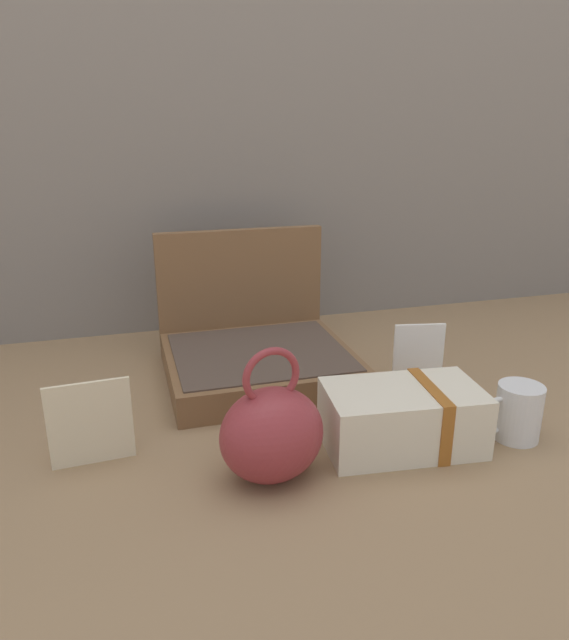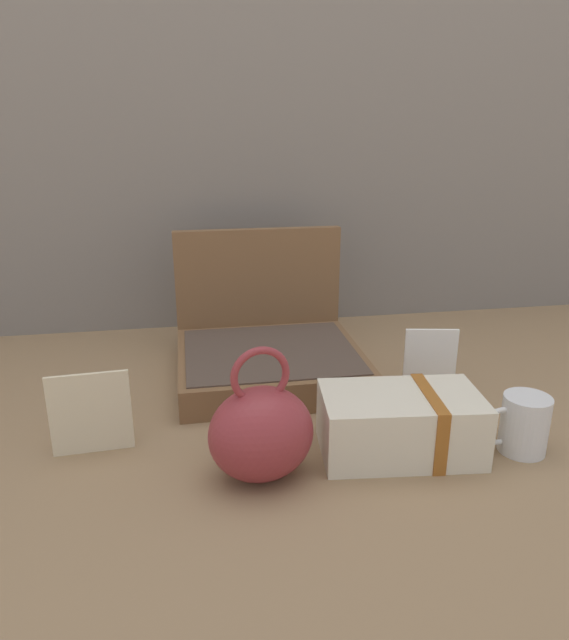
{
  "view_description": "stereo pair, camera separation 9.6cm",
  "coord_description": "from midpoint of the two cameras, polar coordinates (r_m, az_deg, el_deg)",
  "views": [
    {
      "loc": [
        -0.24,
        -0.89,
        0.51
      ],
      "look_at": [
        0.01,
        -0.02,
        0.2
      ],
      "focal_mm": 32.84,
      "sensor_mm": 36.0,
      "label": 1
    },
    {
      "loc": [
        -0.15,
        -0.91,
        0.51
      ],
      "look_at": [
        0.01,
        -0.02,
        0.2
      ],
      "focal_mm": 32.84,
      "sensor_mm": 36.0,
      "label": 2
    }
  ],
  "objects": [
    {
      "name": "open_suitcase",
      "position": [
        1.24,
        0.52,
        -2.49
      ],
      "size": [
        0.37,
        0.36,
        0.28
      ],
      "color": "brown",
      "rests_on": "ground_plane"
    },
    {
      "name": "ground_plane",
      "position": [
        1.05,
        2.11,
        -9.99
      ],
      "size": [
        6.0,
        6.0,
        0.0
      ],
      "primitive_type": "plane",
      "color": "#8C6D4C"
    },
    {
      "name": "coffee_mug",
      "position": [
        1.04,
        24.72,
        -9.28
      ],
      "size": [
        0.11,
        0.08,
        0.1
      ],
      "color": "silver",
      "rests_on": "ground_plane"
    },
    {
      "name": "poster_card_right",
      "position": [
        1.18,
        16.27,
        -3.91
      ],
      "size": [
        0.1,
        0.03,
        0.13
      ],
      "primitive_type": "cube",
      "rotation": [
        0.0,
        0.0,
        -0.2
      ],
      "color": "white",
      "rests_on": "ground_plane"
    },
    {
      "name": "back_wall",
      "position": [
        1.51,
        -2.58,
        26.12
      ],
      "size": [
        3.2,
        0.06,
        1.4
      ],
      "primitive_type": "cube",
      "color": "gray",
      "rests_on": "ground_plane"
    },
    {
      "name": "cream_toiletry_bag",
      "position": [
        0.97,
        14.23,
        -9.81
      ],
      "size": [
        0.26,
        0.17,
        0.11
      ],
      "color": "beige",
      "rests_on": "ground_plane"
    },
    {
      "name": "teal_pouch_handbag",
      "position": [
        0.87,
        0.9,
        -10.96
      ],
      "size": [
        0.18,
        0.15,
        0.21
      ],
      "color": "maroon",
      "rests_on": "ground_plane"
    },
    {
      "name": "info_card_left",
      "position": [
        0.97,
        -15.71,
        -8.82
      ],
      "size": [
        0.13,
        0.01,
        0.14
      ],
      "primitive_type": "cube",
      "rotation": [
        0.0,
        0.0,
        0.07
      ],
      "color": "beige",
      "rests_on": "ground_plane"
    }
  ]
}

